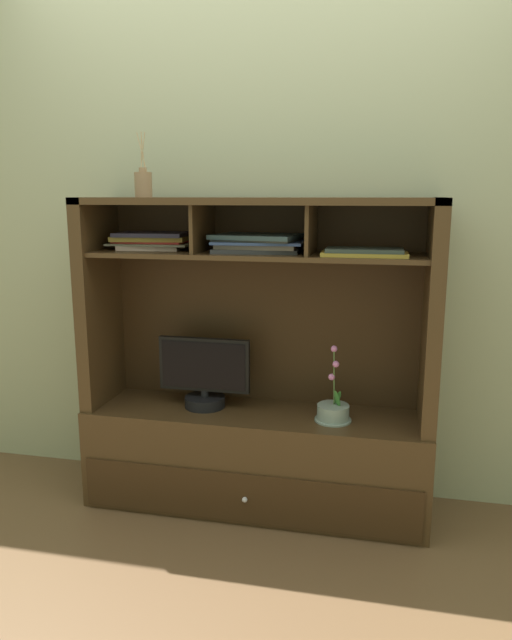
# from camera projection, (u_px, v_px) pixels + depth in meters

# --- Properties ---
(floor_plane) EXTENTS (6.00, 6.00, 0.02)m
(floor_plane) POSITION_uv_depth(u_px,v_px,m) (256.00, 504.00, 2.78)
(floor_plane) COLOR brown
(floor_plane) RESTS_ON ground
(back_wall) EXTENTS (6.00, 0.02, 2.80)m
(back_wall) POSITION_uv_depth(u_px,v_px,m) (267.00, 198.00, 2.71)
(back_wall) COLOR #A3AA85
(back_wall) RESTS_ON ground
(media_console) EXTENTS (1.55, 0.45, 1.40)m
(media_console) POSITION_uv_depth(u_px,v_px,m) (256.00, 415.00, 2.70)
(media_console) COLOR #422D18
(media_console) RESTS_ON ground
(tv_monitor) EXTENTS (0.42, 0.19, 0.33)m
(tv_monitor) POSITION_uv_depth(u_px,v_px,m) (204.00, 377.00, 2.71)
(tv_monitor) COLOR black
(tv_monitor) RESTS_ON media_console
(potted_orchid) EXTENTS (0.16, 0.16, 0.34)m
(potted_orchid) POSITION_uv_depth(u_px,v_px,m) (333.00, 411.00, 2.56)
(potted_orchid) COLOR gray
(potted_orchid) RESTS_ON media_console
(magazine_stack_left) EXTENTS (0.38, 0.25, 0.08)m
(magazine_stack_left) POSITION_uv_depth(u_px,v_px,m) (152.00, 241.00, 2.68)
(magazine_stack_left) COLOR beige
(magazine_stack_left) RESTS_ON media_console
(magazine_stack_centre) EXTENTS (0.35, 0.18, 0.03)m
(magazine_stack_centre) POSITION_uv_depth(u_px,v_px,m) (365.00, 252.00, 2.38)
(magazine_stack_centre) COLOR gold
(magazine_stack_centre) RESTS_ON media_console
(magazine_stack_right) EXTENTS (0.40, 0.30, 0.08)m
(magazine_stack_right) POSITION_uv_depth(u_px,v_px,m) (258.00, 243.00, 2.53)
(magazine_stack_right) COLOR #343639
(magazine_stack_right) RESTS_ON media_console
(diffuser_bottle) EXTENTS (0.08, 0.08, 0.28)m
(diffuser_bottle) POSITION_uv_depth(u_px,v_px,m) (143.00, 184.00, 2.57)
(diffuser_bottle) COLOR #8F6F4E
(diffuser_bottle) RESTS_ON media_console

